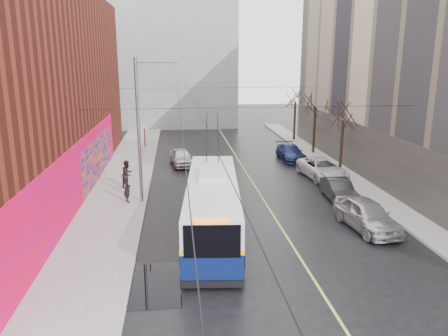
# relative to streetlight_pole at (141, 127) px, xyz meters

# --- Properties ---
(ground) EXTENTS (140.00, 140.00, 0.00)m
(ground) POSITION_rel_streetlight_pole_xyz_m (6.14, -10.00, -4.85)
(ground) COLOR black
(ground) RESTS_ON ground
(sidewalk_left) EXTENTS (4.00, 60.00, 0.15)m
(sidewalk_left) POSITION_rel_streetlight_pole_xyz_m (-1.86, 2.00, -4.77)
(sidewalk_left) COLOR gray
(sidewalk_left) RESTS_ON ground
(sidewalk_right) EXTENTS (2.00, 60.00, 0.15)m
(sidewalk_right) POSITION_rel_streetlight_pole_xyz_m (15.14, 2.00, -4.77)
(sidewalk_right) COLOR gray
(sidewalk_right) RESTS_ON ground
(lane_line) EXTENTS (0.12, 50.00, 0.01)m
(lane_line) POSITION_rel_streetlight_pole_xyz_m (7.64, 4.00, -4.84)
(lane_line) COLOR #BFB74C
(lane_line) RESTS_ON ground
(building_far) EXTENTS (20.50, 12.10, 18.00)m
(building_far) POSITION_rel_streetlight_pole_xyz_m (0.14, 34.99, 4.17)
(building_far) COLOR gray
(building_far) RESTS_ON ground
(streetlight_pole) EXTENTS (2.65, 0.60, 9.00)m
(streetlight_pole) POSITION_rel_streetlight_pole_xyz_m (0.00, 0.00, 0.00)
(streetlight_pole) COLOR slate
(streetlight_pole) RESTS_ON ground
(catenary_wires) EXTENTS (18.00, 60.00, 0.22)m
(catenary_wires) POSITION_rel_streetlight_pole_xyz_m (3.60, 4.77, 1.40)
(catenary_wires) COLOR black
(tree_near) EXTENTS (3.20, 3.20, 6.40)m
(tree_near) POSITION_rel_streetlight_pole_xyz_m (15.14, 6.00, 0.13)
(tree_near) COLOR black
(tree_near) RESTS_ON ground
(tree_mid) EXTENTS (3.20, 3.20, 6.68)m
(tree_mid) POSITION_rel_streetlight_pole_xyz_m (15.14, 13.00, 0.41)
(tree_mid) COLOR black
(tree_mid) RESTS_ON ground
(tree_far) EXTENTS (3.20, 3.20, 6.57)m
(tree_far) POSITION_rel_streetlight_pole_xyz_m (15.14, 20.00, 0.30)
(tree_far) COLOR black
(tree_far) RESTS_ON ground
(puddle) EXTENTS (2.14, 3.74, 0.01)m
(puddle) POSITION_rel_streetlight_pole_xyz_m (1.09, -10.53, -4.84)
(puddle) COLOR black
(puddle) RESTS_ON ground
(pigeons_flying) EXTENTS (2.22, 1.28, 2.10)m
(pigeons_flying) POSITION_rel_streetlight_pole_xyz_m (4.25, 0.88, 1.92)
(pigeons_flying) COLOR slate
(trolleybus) EXTENTS (3.54, 11.97, 5.61)m
(trolleybus) POSITION_rel_streetlight_pole_xyz_m (3.87, -5.55, -3.29)
(trolleybus) COLOR #091548
(trolleybus) RESTS_ON ground
(parked_car_a) EXTENTS (2.45, 4.97, 1.63)m
(parked_car_a) POSITION_rel_streetlight_pole_xyz_m (12.13, -5.77, -4.03)
(parked_car_a) COLOR silver
(parked_car_a) RESTS_ON ground
(parked_car_b) EXTENTS (1.67, 4.20, 1.36)m
(parked_car_b) POSITION_rel_streetlight_pole_xyz_m (12.45, -0.82, -4.17)
(parked_car_b) COLOR #27272A
(parked_car_b) RESTS_ON ground
(parked_car_c) EXTENTS (3.01, 5.62, 1.50)m
(parked_car_c) POSITION_rel_streetlight_pole_xyz_m (13.14, 4.45, -4.10)
(parked_car_c) COLOR silver
(parked_car_c) RESTS_ON ground
(parked_car_d) EXTENTS (1.99, 4.72, 1.36)m
(parked_car_d) POSITION_rel_streetlight_pole_xyz_m (12.30, 10.76, -4.17)
(parked_car_d) COLOR navy
(parked_car_d) RESTS_ON ground
(following_car) EXTENTS (2.22, 4.37, 1.42)m
(following_car) POSITION_rel_streetlight_pole_xyz_m (2.49, 9.88, -4.13)
(following_car) COLOR silver
(following_car) RESTS_ON ground
(pedestrian_a) EXTENTS (0.63, 0.74, 1.71)m
(pedestrian_a) POSITION_rel_streetlight_pole_xyz_m (-1.03, -0.18, -3.84)
(pedestrian_a) COLOR black
(pedestrian_a) RESTS_ON sidewalk_left
(pedestrian_b) EXTENTS (1.08, 1.16, 1.91)m
(pedestrian_b) POSITION_rel_streetlight_pole_xyz_m (-1.35, 3.16, -3.74)
(pedestrian_b) COLOR black
(pedestrian_b) RESTS_ON sidewalk_left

